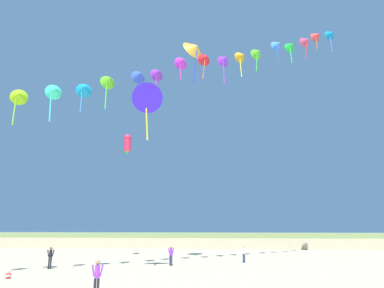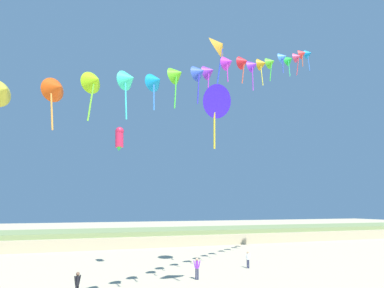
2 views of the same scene
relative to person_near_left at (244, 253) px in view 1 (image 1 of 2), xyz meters
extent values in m
cube|color=tan|center=(-6.13, 24.17, -0.13)|extent=(120.00, 12.65, 1.45)
cube|color=#7A8E56|center=(-6.13, 24.17, 0.80)|extent=(120.00, 10.75, 0.83)
cylinder|color=#282D4C|center=(0.04, -0.05, -0.48)|extent=(0.11, 0.11, 0.74)
cylinder|color=#282D4C|center=(-0.04, 0.05, -0.48)|extent=(0.11, 0.11, 0.74)
cylinder|color=white|center=(0.00, 0.00, 0.15)|extent=(0.20, 0.20, 0.53)
cylinder|color=white|center=(0.11, -0.13, 0.19)|extent=(0.17, 0.18, 0.50)
cylinder|color=white|center=(-0.11, 0.13, 0.19)|extent=(0.17, 0.18, 0.50)
sphere|color=tan|center=(0.00, 0.00, 0.52)|extent=(0.20, 0.20, 0.20)
cylinder|color=black|center=(-7.46, -15.82, -0.45)|extent=(0.12, 0.12, 0.80)
cylinder|color=black|center=(-7.60, -15.85, -0.45)|extent=(0.12, 0.12, 0.80)
cylinder|color=purple|center=(-7.53, -15.83, 0.23)|extent=(0.21, 0.21, 0.57)
cylinder|color=purple|center=(-7.35, -15.79, 0.28)|extent=(0.20, 0.12, 0.54)
cylinder|color=purple|center=(-7.71, -15.87, 0.28)|extent=(0.20, 0.12, 0.54)
sphere|color=#9E7051|center=(-7.53, -15.83, 0.63)|extent=(0.22, 0.22, 0.22)
cylinder|color=black|center=(-14.81, -5.96, -0.45)|extent=(0.12, 0.12, 0.80)
cylinder|color=black|center=(-14.91, -6.06, -0.45)|extent=(0.12, 0.12, 0.80)
cylinder|color=black|center=(-14.86, -6.01, 0.23)|extent=(0.21, 0.21, 0.57)
cylinder|color=black|center=(-14.73, -5.88, 0.28)|extent=(0.19, 0.19, 0.54)
cylinder|color=black|center=(-14.99, -6.14, 0.28)|extent=(0.19, 0.19, 0.54)
sphere|color=brown|center=(-14.86, -6.01, 0.63)|extent=(0.22, 0.22, 0.22)
cylinder|color=#282D4C|center=(-6.14, -3.00, -0.45)|extent=(0.12, 0.12, 0.81)
cylinder|color=#282D4C|center=(-6.01, -3.05, -0.45)|extent=(0.12, 0.12, 0.81)
cylinder|color=purple|center=(-6.07, -3.02, 0.24)|extent=(0.21, 0.21, 0.57)
cylinder|color=purple|center=(-6.24, -2.95, 0.28)|extent=(0.21, 0.15, 0.54)
cylinder|color=purple|center=(-5.90, -3.09, 0.28)|extent=(0.21, 0.15, 0.54)
sphere|color=tan|center=(-6.07, -3.02, 0.64)|extent=(0.22, 0.22, 0.22)
cone|color=#95DD18|center=(-14.84, -12.28, 10.59)|extent=(1.32, 1.18, 1.12)
cylinder|color=#7DE539|center=(-14.97, -12.36, 9.48)|extent=(0.25, 0.29, 1.79)
cone|color=#36EBB6|center=(-13.03, -11.21, 11.32)|extent=(1.33, 1.26, 1.13)
cylinder|color=#39E5DC|center=(-13.16, -11.29, 10.08)|extent=(0.19, 0.14, 2.03)
cone|color=#1292D4|center=(-11.32, -10.30, 11.75)|extent=(1.34, 1.21, 1.15)
cylinder|color=#3981E5|center=(-11.45, -10.37, 10.75)|extent=(0.11, 0.15, 1.57)
cone|color=#5ED120|center=(-9.82, -9.58, 12.66)|extent=(1.41, 1.37, 1.21)
cylinder|color=#4BE539|center=(-9.95, -9.66, 11.44)|extent=(0.14, 0.19, 2.00)
cone|color=blue|center=(-7.87, -8.40, 13.52)|extent=(1.38, 1.30, 1.18)
cylinder|color=#3E39E5|center=(-8.00, -8.48, 12.29)|extent=(0.14, 0.21, 2.02)
cone|color=purple|center=(-6.66, -7.23, 14.19)|extent=(1.40, 1.35, 1.20)
cylinder|color=#C639E5|center=(-6.79, -7.30, 13.21)|extent=(0.09, 0.23, 1.54)
cone|color=#BC2CD0|center=(-4.83, -6.60, 15.43)|extent=(1.31, 1.14, 1.11)
cylinder|color=#E539D0|center=(-4.96, -6.67, 14.52)|extent=(0.16, 0.15, 1.37)
cone|color=red|center=(-2.96, -5.63, 16.15)|extent=(1.30, 1.13, 1.10)
cylinder|color=#E55A39|center=(-3.09, -5.71, 15.11)|extent=(0.26, 0.15, 1.64)
cone|color=#812FE5|center=(-1.31, -4.29, 16.65)|extent=(1.42, 1.37, 1.22)
cylinder|color=#B039E5|center=(-1.44, -4.37, 15.39)|extent=(0.15, 0.21, 2.09)
cone|color=#C08E17|center=(0.25, -3.25, 17.45)|extent=(1.33, 1.24, 1.13)
cylinder|color=yellow|center=(0.12, -3.33, 16.28)|extent=(0.18, 0.16, 1.90)
cone|color=#56C92A|center=(1.80, -2.36, 18.21)|extent=(1.36, 1.24, 1.18)
cylinder|color=#3FE539|center=(1.67, -2.44, 17.14)|extent=(0.20, 0.27, 1.69)
cone|color=#3A80EA|center=(3.88, -1.42, 19.46)|extent=(1.39, 1.33, 1.19)
cylinder|color=blue|center=(3.75, -1.49, 18.49)|extent=(0.12, 0.16, 1.50)
cone|color=green|center=(5.39, -0.38, 19.85)|extent=(1.37, 1.26, 1.22)
cylinder|color=#39E57D|center=(5.26, -0.45, 18.81)|extent=(0.22, 0.13, 1.64)
cone|color=#CC3A63|center=(7.12, 0.46, 20.80)|extent=(1.34, 1.22, 1.15)
cylinder|color=#E53941|center=(7.00, 0.38, 19.61)|extent=(0.28, 0.30, 1.92)
cone|color=red|center=(8.46, 1.26, 21.77)|extent=(1.41, 1.36, 1.21)
cylinder|color=#E56339|center=(8.33, 1.18, 20.86)|extent=(0.09, 0.11, 1.39)
cone|color=#0D7DC3|center=(10.33, 2.49, 22.61)|extent=(1.31, 1.13, 1.13)
cylinder|color=#397AE5|center=(10.20, 2.42, 21.36)|extent=(0.10, 0.29, 2.07)
cone|color=#381DD9|center=(-7.07, -8.92, 11.41)|extent=(2.44, 1.72, 2.33)
cone|color=yellow|center=(-7.07, -8.92, 11.43)|extent=(1.35, 0.99, 1.29)
cylinder|color=yellow|center=(-7.07, -8.92, 9.67)|extent=(0.24, 0.46, 2.81)
cylinder|color=#D82447|center=(-11.64, 2.02, 10.65)|extent=(1.03, 1.07, 1.60)
sphere|color=#D82447|center=(-11.64, 2.02, 11.35)|extent=(0.76, 0.76, 0.76)
cone|color=#2DE542|center=(-11.64, 2.02, 9.79)|extent=(0.89, 0.89, 0.58)
sphere|color=black|center=(-11.64, 2.02, 11.57)|extent=(0.16, 0.16, 0.16)
cone|color=gold|center=(-4.03, -3.31, 18.45)|extent=(2.74, 2.75, 2.31)
cone|color=blue|center=(-4.03, -3.31, 18.47)|extent=(1.54, 1.54, 1.29)
cylinder|color=blue|center=(-4.03, -3.31, 16.48)|extent=(0.49, 0.53, 3.24)
sphere|color=red|center=(-14.97, -10.89, -0.67)|extent=(0.36, 0.36, 0.36)
cylinder|color=white|center=(-14.97, -10.89, -0.67)|extent=(0.36, 0.36, 0.09)
camera|label=1|loc=(-1.60, -32.08, 2.28)|focal=32.00mm
camera|label=2|loc=(-15.75, -28.66, 4.59)|focal=32.00mm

